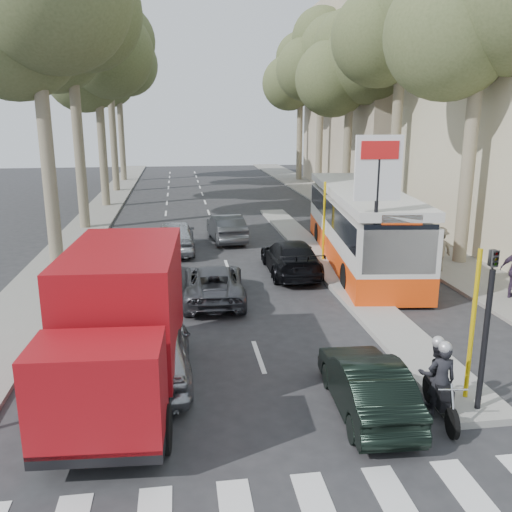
{
  "coord_description": "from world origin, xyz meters",
  "views": [
    {
      "loc": [
        -2.84,
        -11.0,
        6.12
      ],
      "look_at": [
        -0.34,
        6.4,
        1.6
      ],
      "focal_mm": 38.0,
      "sensor_mm": 36.0,
      "label": 1
    }
  ],
  "objects_px": {
    "silver_hatchback": "(156,352)",
    "dark_hatchback": "(367,384)",
    "red_truck": "(121,322)",
    "motorcycle": "(438,379)",
    "city_bus": "(360,223)"
  },
  "relations": [
    {
      "from": "silver_hatchback",
      "to": "dark_hatchback",
      "type": "xyz_separation_m",
      "value": [
        4.47,
        -2.09,
        -0.08
      ]
    },
    {
      "from": "dark_hatchback",
      "to": "city_bus",
      "type": "distance_m",
      "value": 12.57
    },
    {
      "from": "motorcycle",
      "to": "red_truck",
      "type": "bearing_deg",
      "value": 172.65
    },
    {
      "from": "silver_hatchback",
      "to": "dark_hatchback",
      "type": "distance_m",
      "value": 4.94
    },
    {
      "from": "silver_hatchback",
      "to": "motorcycle",
      "type": "distance_m",
      "value": 6.39
    },
    {
      "from": "dark_hatchback",
      "to": "city_bus",
      "type": "bearing_deg",
      "value": -105.28
    },
    {
      "from": "dark_hatchback",
      "to": "motorcycle",
      "type": "height_order",
      "value": "motorcycle"
    },
    {
      "from": "city_bus",
      "to": "silver_hatchback",
      "type": "bearing_deg",
      "value": -123.11
    },
    {
      "from": "silver_hatchback",
      "to": "city_bus",
      "type": "relative_size",
      "value": 0.33
    },
    {
      "from": "silver_hatchback",
      "to": "red_truck",
      "type": "relative_size",
      "value": 0.66
    },
    {
      "from": "silver_hatchback",
      "to": "city_bus",
      "type": "xyz_separation_m",
      "value": [
        8.3,
        9.83,
        1.02
      ]
    },
    {
      "from": "silver_hatchback",
      "to": "red_truck",
      "type": "bearing_deg",
      "value": 41.68
    },
    {
      "from": "dark_hatchback",
      "to": "silver_hatchback",
      "type": "bearing_deg",
      "value": -22.56
    },
    {
      "from": "silver_hatchback",
      "to": "city_bus",
      "type": "height_order",
      "value": "city_bus"
    },
    {
      "from": "silver_hatchback",
      "to": "motorcycle",
      "type": "relative_size",
      "value": 2.04
    }
  ]
}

